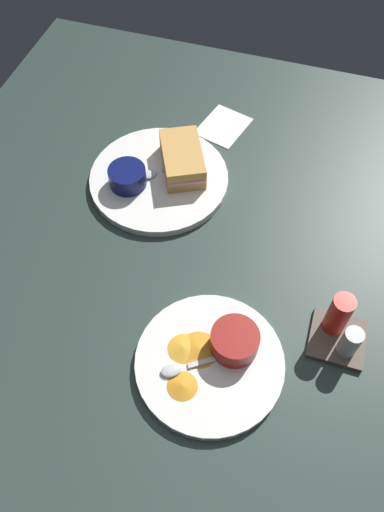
# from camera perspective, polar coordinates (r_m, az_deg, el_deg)

# --- Properties ---
(ground_plane) EXTENTS (1.10, 1.10, 0.03)m
(ground_plane) POSITION_cam_1_polar(r_m,az_deg,el_deg) (0.97, 0.18, 2.68)
(ground_plane) COLOR #283833
(plate_sandwich_main) EXTENTS (0.28, 0.28, 0.02)m
(plate_sandwich_main) POSITION_cam_1_polar(r_m,az_deg,el_deg) (1.03, -3.73, 8.68)
(plate_sandwich_main) COLOR white
(plate_sandwich_main) RESTS_ON ground_plane
(sandwich_half_near) EXTENTS (0.15, 0.13, 0.05)m
(sandwich_half_near) POSITION_cam_1_polar(r_m,az_deg,el_deg) (1.02, -1.10, 10.90)
(sandwich_half_near) COLOR tan
(sandwich_half_near) RESTS_ON plate_sandwich_main
(ramekin_dark_sauce) EXTENTS (0.07, 0.07, 0.04)m
(ramekin_dark_sauce) POSITION_cam_1_polar(r_m,az_deg,el_deg) (1.00, -7.30, 8.91)
(ramekin_dark_sauce) COLOR #0C144C
(ramekin_dark_sauce) RESTS_ON plate_sandwich_main
(spoon_by_dark_ramekin) EXTENTS (0.08, 0.08, 0.01)m
(spoon_by_dark_ramekin) POSITION_cam_1_polar(r_m,az_deg,el_deg) (1.02, -4.20, 9.36)
(spoon_by_dark_ramekin) COLOR silver
(spoon_by_dark_ramekin) RESTS_ON plate_sandwich_main
(plate_chips_companion) EXTENTS (0.24, 0.24, 0.02)m
(plate_chips_companion) POSITION_cam_1_polar(r_m,az_deg,el_deg) (0.82, 2.00, -11.94)
(plate_chips_companion) COLOR white
(plate_chips_companion) RESTS_ON ground_plane
(ramekin_light_gravy) EXTENTS (0.08, 0.08, 0.04)m
(ramekin_light_gravy) POSITION_cam_1_polar(r_m,az_deg,el_deg) (0.80, 4.83, -9.48)
(ramekin_light_gravy) COLOR maroon
(ramekin_light_gravy) RESTS_ON plate_chips_companion
(spoon_by_gravy_ramekin) EXTENTS (0.07, 0.09, 0.01)m
(spoon_by_gravy_ramekin) POSITION_cam_1_polar(r_m,az_deg,el_deg) (0.80, -1.47, -12.55)
(spoon_by_gravy_ramekin) COLOR silver
(spoon_by_gravy_ramekin) RESTS_ON plate_chips_companion
(plantain_chip_scatter) EXTENTS (0.13, 0.10, 0.01)m
(plantain_chip_scatter) POSITION_cam_1_polar(r_m,az_deg,el_deg) (0.81, -0.21, -11.41)
(plantain_chip_scatter) COLOR orange
(plantain_chip_scatter) RESTS_ON plate_chips_companion
(condiment_caddy) EXTENTS (0.09, 0.09, 0.10)m
(condiment_caddy) POSITION_cam_1_polar(r_m,az_deg,el_deg) (0.85, 16.42, -7.85)
(condiment_caddy) COLOR brown
(condiment_caddy) RESTS_ON ground_plane
(paper_napkin_folded) EXTENTS (0.13, 0.12, 0.00)m
(paper_napkin_folded) POSITION_cam_1_polar(r_m,az_deg,el_deg) (1.14, 3.57, 14.44)
(paper_napkin_folded) COLOR white
(paper_napkin_folded) RESTS_ON ground_plane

